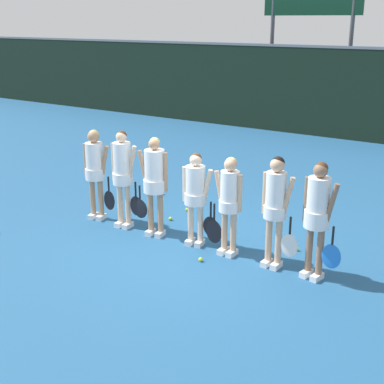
{
  "coord_description": "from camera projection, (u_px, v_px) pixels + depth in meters",
  "views": [
    {
      "loc": [
        4.66,
        -7.0,
        3.68
      ],
      "look_at": [
        0.02,
        0.01,
        0.94
      ],
      "focal_mm": 50.0,
      "sensor_mm": 36.0,
      "label": 1
    }
  ],
  "objects": [
    {
      "name": "player_5",
      "position": [
        276.0,
        203.0,
        8.0
      ],
      "size": [
        0.63,
        0.35,
        1.76
      ],
      "rotation": [
        0.0,
        0.0,
        -0.04
      ],
      "color": "tan",
      "rests_on": "ground_plane"
    },
    {
      "name": "tennis_ball_5",
      "position": [
        163.0,
        193.0,
        11.69
      ],
      "size": [
        0.07,
        0.07,
        0.07
      ],
      "primitive_type": "sphere",
      "color": "#CCE033",
      "rests_on": "ground_plane"
    },
    {
      "name": "player_3",
      "position": [
        196.0,
        192.0,
        8.84
      ],
      "size": [
        0.65,
        0.37,
        1.6
      ],
      "rotation": [
        0.0,
        0.0,
        0.19
      ],
      "color": "beige",
      "rests_on": "ground_plane"
    },
    {
      "name": "tennis_ball_1",
      "position": [
        201.0,
        259.0,
        8.47
      ],
      "size": [
        0.07,
        0.07,
        0.07
      ],
      "primitive_type": "sphere",
      "color": "#CCE033",
      "rests_on": "ground_plane"
    },
    {
      "name": "tennis_ball_6",
      "position": [
        297.0,
        249.0,
        8.87
      ],
      "size": [
        0.07,
        0.07,
        0.07
      ],
      "primitive_type": "sphere",
      "color": "#CCE033",
      "rests_on": "ground_plane"
    },
    {
      "name": "player_1",
      "position": [
        123.0,
        171.0,
        9.58
      ],
      "size": [
        0.64,
        0.37,
        1.8
      ],
      "rotation": [
        0.0,
        0.0,
        0.1
      ],
      "color": "beige",
      "rests_on": "ground_plane"
    },
    {
      "name": "scoreboard",
      "position": [
        312.0,
        7.0,
        18.06
      ],
      "size": [
        3.48,
        0.15,
        5.21
      ],
      "color": "#515156",
      "rests_on": "ground_plane"
    },
    {
      "name": "tennis_ball_4",
      "position": [
        187.0,
        209.0,
        10.7
      ],
      "size": [
        0.06,
        0.06,
        0.06
      ],
      "primitive_type": "sphere",
      "color": "#CCE033",
      "rests_on": "ground_plane"
    },
    {
      "name": "ground_plane",
      "position": [
        191.0,
        244.0,
        9.14
      ],
      "size": [
        140.0,
        140.0,
        0.0
      ],
      "primitive_type": "plane",
      "color": "#235684"
    },
    {
      "name": "player_0",
      "position": [
        95.0,
        167.0,
        10.0
      ],
      "size": [
        0.64,
        0.38,
        1.73
      ],
      "rotation": [
        0.0,
        0.0,
        0.21
      ],
      "color": "tan",
      "rests_on": "ground_plane"
    },
    {
      "name": "player_2",
      "position": [
        154.0,
        178.0,
        9.2
      ],
      "size": [
        0.69,
        0.4,
        1.77
      ],
      "rotation": [
        0.0,
        0.0,
        0.18
      ],
      "color": "tan",
      "rests_on": "ground_plane"
    },
    {
      "name": "tennis_ball_2",
      "position": [
        170.0,
        219.0,
        10.21
      ],
      "size": [
        0.07,
        0.07,
        0.07
      ],
      "primitive_type": "sphere",
      "color": "#CCE033",
      "rests_on": "ground_plane"
    },
    {
      "name": "player_4",
      "position": [
        229.0,
        199.0,
        8.47
      ],
      "size": [
        0.64,
        0.34,
        1.63
      ],
      "rotation": [
        0.0,
        0.0,
        -0.01
      ],
      "color": "tan",
      "rests_on": "ground_plane"
    },
    {
      "name": "fence_windscreen",
      "position": [
        365.0,
        95.0,
        16.33
      ],
      "size": [
        60.0,
        0.08,
        2.88
      ],
      "color": "black",
      "rests_on": "ground_plane"
    },
    {
      "name": "player_6",
      "position": [
        318.0,
        211.0,
        7.64
      ],
      "size": [
        0.65,
        0.38,
        1.78
      ],
      "rotation": [
        0.0,
        0.0,
        -0.16
      ],
      "color": "#8C664C",
      "rests_on": "ground_plane"
    }
  ]
}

